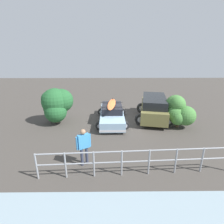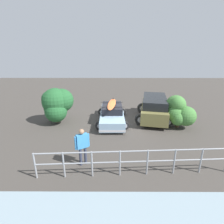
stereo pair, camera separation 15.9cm
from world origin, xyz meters
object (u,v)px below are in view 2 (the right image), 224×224
(sedan_car, at_px, (112,114))
(bush_near_left, at_px, (56,103))
(bush_near_right, at_px, (178,112))
(person_bystander, at_px, (82,144))
(suv_car, at_px, (154,108))

(sedan_car, xyz_separation_m, bush_near_left, (3.93, 0.14, 0.84))
(bush_near_right, bearing_deg, person_bystander, 36.28)
(sedan_car, height_order, person_bystander, person_bystander)
(bush_near_left, bearing_deg, suv_car, -174.47)
(person_bystander, distance_m, bush_near_left, 5.69)
(suv_car, relative_size, person_bystander, 2.71)
(sedan_car, distance_m, suv_car, 3.20)
(sedan_car, height_order, suv_car, suv_car)
(suv_car, height_order, bush_near_right, bush_near_right)
(bush_near_left, relative_size, bush_near_right, 1.18)
(sedan_car, bearing_deg, bush_near_left, 2.05)
(person_bystander, xyz_separation_m, bush_near_left, (2.65, -5.02, 0.38))
(sedan_car, bearing_deg, bush_near_right, 167.23)
(suv_car, xyz_separation_m, person_bystander, (4.42, 5.70, 0.16))
(suv_car, height_order, bush_near_left, bush_near_left)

